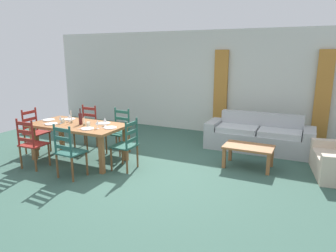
# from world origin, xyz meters

# --- Properties ---
(ground_plane) EXTENTS (9.60, 9.60, 0.02)m
(ground_plane) POSITION_xyz_m (0.00, 0.00, -0.01)
(ground_plane) COLOR #36584C
(wall_far) EXTENTS (9.60, 0.16, 2.70)m
(wall_far) POSITION_xyz_m (0.00, 3.30, 1.35)
(wall_far) COLOR silver
(wall_far) RESTS_ON ground_plane
(curtain_panel_left) EXTENTS (0.35, 0.08, 2.20)m
(curtain_panel_left) POSITION_xyz_m (0.56, 3.16, 1.10)
(curtain_panel_left) COLOR #B2762F
(curtain_panel_left) RESTS_ON ground_plane
(curtain_panel_right) EXTENTS (0.35, 0.08, 2.20)m
(curtain_panel_right) POSITION_xyz_m (2.96, 3.16, 1.10)
(curtain_panel_right) COLOR #B2762F
(curtain_panel_right) RESTS_ON ground_plane
(dining_table) EXTENTS (1.90, 0.96, 0.75)m
(dining_table) POSITION_xyz_m (-1.36, -0.12, 0.66)
(dining_table) COLOR #975F35
(dining_table) RESTS_ON ground_plane
(dining_chair_near_left) EXTENTS (0.44, 0.42, 0.96)m
(dining_chair_near_left) POSITION_xyz_m (-1.84, -0.84, 0.48)
(dining_chair_near_left) COLOR maroon
(dining_chair_near_left) RESTS_ON ground_plane
(dining_chair_near_right) EXTENTS (0.44, 0.42, 0.96)m
(dining_chair_near_right) POSITION_xyz_m (-0.89, -0.89, 0.48)
(dining_chair_near_right) COLOR #23524A
(dining_chair_near_right) RESTS_ON ground_plane
(dining_chair_far_left) EXTENTS (0.42, 0.40, 0.96)m
(dining_chair_far_left) POSITION_xyz_m (-1.82, 0.65, 0.48)
(dining_chair_far_left) COLOR maroon
(dining_chair_far_left) RESTS_ON ground_plane
(dining_chair_far_right) EXTENTS (0.44, 0.42, 0.96)m
(dining_chair_far_right) POSITION_xyz_m (-0.92, 0.65, 0.48)
(dining_chair_far_right) COLOR #215B4B
(dining_chair_far_right) RESTS_ON ground_plane
(dining_chair_head_west) EXTENTS (0.42, 0.44, 0.96)m
(dining_chair_head_west) POSITION_xyz_m (-2.55, -0.15, 0.48)
(dining_chair_head_west) COLOR maroon
(dining_chair_head_west) RESTS_ON ground_plane
(dining_chair_head_east) EXTENTS (0.40, 0.42, 0.96)m
(dining_chair_head_east) POSITION_xyz_m (-0.22, -0.13, 0.48)
(dining_chair_head_east) COLOR #235547
(dining_chair_head_east) RESTS_ON ground_plane
(dinner_plate_near_left) EXTENTS (0.24, 0.24, 0.02)m
(dinner_plate_near_left) POSITION_xyz_m (-1.81, -0.37, 0.76)
(dinner_plate_near_left) COLOR white
(dinner_plate_near_left) RESTS_ON dining_table
(fork_near_left) EXTENTS (0.02, 0.17, 0.01)m
(fork_near_left) POSITION_xyz_m (-1.96, -0.37, 0.75)
(fork_near_left) COLOR silver
(fork_near_left) RESTS_ON dining_table
(dinner_plate_near_right) EXTENTS (0.24, 0.24, 0.02)m
(dinner_plate_near_right) POSITION_xyz_m (-0.91, -0.37, 0.76)
(dinner_plate_near_right) COLOR white
(dinner_plate_near_right) RESTS_ON dining_table
(fork_near_right) EXTENTS (0.03, 0.17, 0.01)m
(fork_near_right) POSITION_xyz_m (-1.06, -0.37, 0.75)
(fork_near_right) COLOR silver
(fork_near_right) RESTS_ON dining_table
(dinner_plate_far_left) EXTENTS (0.24, 0.24, 0.02)m
(dinner_plate_far_left) POSITION_xyz_m (-1.81, 0.13, 0.76)
(dinner_plate_far_left) COLOR white
(dinner_plate_far_left) RESTS_ON dining_table
(fork_far_left) EXTENTS (0.03, 0.17, 0.01)m
(fork_far_left) POSITION_xyz_m (-1.96, 0.13, 0.75)
(fork_far_left) COLOR silver
(fork_far_left) RESTS_ON dining_table
(dinner_plate_far_right) EXTENTS (0.24, 0.24, 0.02)m
(dinner_plate_far_right) POSITION_xyz_m (-0.91, 0.13, 0.76)
(dinner_plate_far_right) COLOR white
(dinner_plate_far_right) RESTS_ON dining_table
(fork_far_right) EXTENTS (0.02, 0.17, 0.01)m
(fork_far_right) POSITION_xyz_m (-1.06, 0.13, 0.75)
(fork_far_right) COLOR silver
(fork_far_right) RESTS_ON dining_table
(dinner_plate_head_west) EXTENTS (0.24, 0.24, 0.02)m
(dinner_plate_head_west) POSITION_xyz_m (-2.14, -0.12, 0.76)
(dinner_plate_head_west) COLOR white
(dinner_plate_head_west) RESTS_ON dining_table
(fork_head_west) EXTENTS (0.02, 0.17, 0.01)m
(fork_head_west) POSITION_xyz_m (-2.29, -0.12, 0.75)
(fork_head_west) COLOR silver
(fork_head_west) RESTS_ON dining_table
(dinner_plate_head_east) EXTENTS (0.24, 0.24, 0.02)m
(dinner_plate_head_east) POSITION_xyz_m (-0.58, -0.12, 0.76)
(dinner_plate_head_east) COLOR white
(dinner_plate_head_east) RESTS_ON dining_table
(fork_head_east) EXTENTS (0.02, 0.17, 0.01)m
(fork_head_east) POSITION_xyz_m (-0.73, -0.12, 0.75)
(fork_head_east) COLOR silver
(fork_head_east) RESTS_ON dining_table
(wine_bottle) EXTENTS (0.07, 0.07, 0.32)m
(wine_bottle) POSITION_xyz_m (-1.28, -0.11, 0.87)
(wine_bottle) COLOR #471919
(wine_bottle) RESTS_ON dining_table
(wine_glass_near_left) EXTENTS (0.06, 0.06, 0.16)m
(wine_glass_near_left) POSITION_xyz_m (-1.69, -0.24, 0.86)
(wine_glass_near_left) COLOR white
(wine_glass_near_left) RESTS_ON dining_table
(wine_glass_near_right) EXTENTS (0.06, 0.06, 0.16)m
(wine_glass_near_right) POSITION_xyz_m (-0.76, -0.25, 0.86)
(wine_glass_near_right) COLOR white
(wine_glass_near_right) RESTS_ON dining_table
(wine_glass_far_left) EXTENTS (0.06, 0.06, 0.16)m
(wine_glass_far_left) POSITION_xyz_m (-1.67, 0.00, 0.86)
(wine_glass_far_left) COLOR white
(wine_glass_far_left) RESTS_ON dining_table
(wine_glass_far_right) EXTENTS (0.06, 0.06, 0.16)m
(wine_glass_far_right) POSITION_xyz_m (-0.78, 0.00, 0.86)
(wine_glass_far_right) COLOR white
(wine_glass_far_right) RESTS_ON dining_table
(coffee_cup_primary) EXTENTS (0.07, 0.07, 0.09)m
(coffee_cup_primary) POSITION_xyz_m (-1.03, -0.20, 0.80)
(coffee_cup_primary) COLOR beige
(coffee_cup_primary) RESTS_ON dining_table
(coffee_cup_secondary) EXTENTS (0.07, 0.07, 0.09)m
(coffee_cup_secondary) POSITION_xyz_m (-1.70, -0.16, 0.80)
(coffee_cup_secondary) COLOR beige
(coffee_cup_secondary) RESTS_ON dining_table
(candle_tall) EXTENTS (0.05, 0.05, 0.25)m
(candle_tall) POSITION_xyz_m (-1.54, -0.10, 0.82)
(candle_tall) COLOR #998C66
(candle_tall) RESTS_ON dining_table
(candle_short) EXTENTS (0.05, 0.05, 0.17)m
(candle_short) POSITION_xyz_m (-1.16, -0.16, 0.79)
(candle_short) COLOR #998C66
(candle_short) RESTS_ON dining_table
(couch) EXTENTS (2.29, 0.83, 0.80)m
(couch) POSITION_xyz_m (1.76, 2.18, 0.29)
(couch) COLOR #A4A8AA
(couch) RESTS_ON ground_plane
(coffee_table) EXTENTS (0.90, 0.56, 0.42)m
(coffee_table) POSITION_xyz_m (1.78, 0.96, 0.36)
(coffee_table) COLOR #975F35
(coffee_table) RESTS_ON ground_plane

